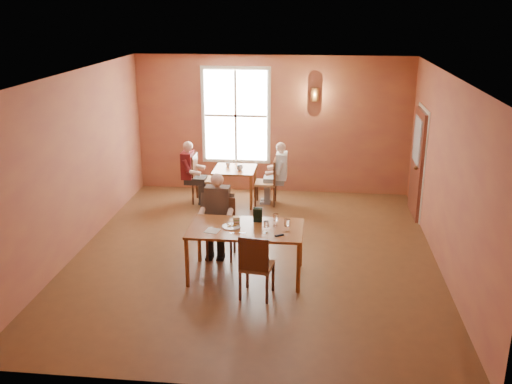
# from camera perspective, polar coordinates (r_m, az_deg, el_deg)

# --- Properties ---
(ground) EXTENTS (6.00, 7.00, 0.01)m
(ground) POSITION_cam_1_polar(r_m,az_deg,el_deg) (9.68, -0.13, -6.28)
(ground) COLOR brown
(ground) RESTS_ON ground
(wall_back) EXTENTS (6.00, 0.04, 3.00)m
(wall_back) POSITION_cam_1_polar(r_m,az_deg,el_deg) (12.54, 1.65, 6.71)
(wall_back) COLOR brown
(wall_back) RESTS_ON ground
(wall_front) EXTENTS (6.00, 0.04, 3.00)m
(wall_front) POSITION_cam_1_polar(r_m,az_deg,el_deg) (5.91, -3.94, -7.16)
(wall_front) COLOR brown
(wall_front) RESTS_ON ground
(wall_left) EXTENTS (0.04, 7.00, 3.00)m
(wall_left) POSITION_cam_1_polar(r_m,az_deg,el_deg) (9.93, -17.62, 2.70)
(wall_left) COLOR brown
(wall_left) RESTS_ON ground
(wall_right) EXTENTS (0.04, 7.00, 3.00)m
(wall_right) POSITION_cam_1_polar(r_m,az_deg,el_deg) (9.32, 18.52, 1.60)
(wall_right) COLOR brown
(wall_right) RESTS_ON ground
(ceiling) EXTENTS (6.00, 7.00, 0.04)m
(ceiling) POSITION_cam_1_polar(r_m,az_deg,el_deg) (8.86, -0.14, 11.64)
(ceiling) COLOR white
(ceiling) RESTS_ON wall_back
(window) EXTENTS (1.36, 0.10, 1.96)m
(window) POSITION_cam_1_polar(r_m,az_deg,el_deg) (12.54, -2.04, 7.64)
(window) COLOR white
(window) RESTS_ON wall_back
(door) EXTENTS (0.12, 1.04, 2.10)m
(door) POSITION_cam_1_polar(r_m,az_deg,el_deg) (11.61, 15.77, 2.76)
(door) COLOR maroon
(door) RESTS_ON ground
(wall_sconce) EXTENTS (0.16, 0.16, 0.28)m
(wall_sconce) POSITION_cam_1_polar(r_m,az_deg,el_deg) (12.28, 5.89, 9.69)
(wall_sconce) COLOR brown
(wall_sconce) RESTS_ON wall_back
(main_table) EXTENTS (1.73, 0.97, 0.81)m
(main_table) POSITION_cam_1_polar(r_m,az_deg,el_deg) (8.80, -1.01, -6.02)
(main_table) COLOR brown
(main_table) RESTS_ON ground
(chair_diner_main) EXTENTS (0.44, 0.44, 0.99)m
(chair_diner_main) POSITION_cam_1_polar(r_m,az_deg,el_deg) (9.43, -3.54, -3.76)
(chair_diner_main) COLOR #622E16
(chair_diner_main) RESTS_ON ground
(diner_main) EXTENTS (0.53, 0.53, 1.33)m
(diner_main) POSITION_cam_1_polar(r_m,az_deg,el_deg) (9.33, -3.59, -2.85)
(diner_main) COLOR black
(diner_main) RESTS_ON ground
(chair_empty) EXTENTS (0.49, 0.49, 0.98)m
(chair_empty) POSITION_cam_1_polar(r_m,az_deg,el_deg) (8.20, 0.09, -7.28)
(chair_empty) COLOR brown
(chair_empty) RESTS_ON ground
(plate_food) EXTENTS (0.36, 0.36, 0.04)m
(plate_food) POSITION_cam_1_polar(r_m,az_deg,el_deg) (8.66, -2.49, -3.42)
(plate_food) COLOR white
(plate_food) RESTS_ON main_table
(sandwich) EXTENTS (0.12, 0.11, 0.12)m
(sandwich) POSITION_cam_1_polar(r_m,az_deg,el_deg) (8.71, -1.95, -2.99)
(sandwich) COLOR tan
(sandwich) RESTS_ON main_table
(goblet_a) EXTENTS (0.11, 0.11, 0.21)m
(goblet_a) POSITION_cam_1_polar(r_m,az_deg,el_deg) (8.67, 1.97, -2.75)
(goblet_a) COLOR white
(goblet_a) RESTS_ON main_table
(goblet_b) EXTENTS (0.09, 0.09, 0.22)m
(goblet_b) POSITION_cam_1_polar(r_m,az_deg,el_deg) (8.45, 3.13, -3.33)
(goblet_b) COLOR white
(goblet_b) RESTS_ON main_table
(goblet_c) EXTENTS (0.09, 0.09, 0.20)m
(goblet_c) POSITION_cam_1_polar(r_m,az_deg,el_deg) (8.41, 1.02, -3.48)
(goblet_c) COLOR white
(goblet_c) RESTS_ON main_table
(menu_stand) EXTENTS (0.14, 0.07, 0.23)m
(menu_stand) POSITION_cam_1_polar(r_m,az_deg,el_deg) (8.81, 0.17, -2.32)
(menu_stand) COLOR black
(menu_stand) RESTS_ON main_table
(knife) EXTENTS (0.23, 0.05, 0.00)m
(knife) POSITION_cam_1_polar(r_m,az_deg,el_deg) (8.44, -1.82, -4.11)
(knife) COLOR silver
(knife) RESTS_ON main_table
(napkin) EXTENTS (0.24, 0.24, 0.01)m
(napkin) POSITION_cam_1_polar(r_m,az_deg,el_deg) (8.54, -4.39, -3.88)
(napkin) COLOR silver
(napkin) RESTS_ON main_table
(sunglasses) EXTENTS (0.13, 0.11, 0.02)m
(sunglasses) POSITION_cam_1_polar(r_m,az_deg,el_deg) (8.35, 2.35, -4.34)
(sunglasses) COLOR black
(sunglasses) RESTS_ON main_table
(second_table) EXTENTS (0.85, 0.85, 0.75)m
(second_table) POSITION_cam_1_polar(r_m,az_deg,el_deg) (12.01, -2.12, 0.62)
(second_table) COLOR brown
(second_table) RESTS_ON ground
(chair_diner_white) EXTENTS (0.43, 0.43, 0.97)m
(chair_diner_white) POSITION_cam_1_polar(r_m,az_deg,el_deg) (11.90, 0.97, 1.02)
(chair_diner_white) COLOR brown
(chair_diner_white) RESTS_ON ground
(diner_white) EXTENTS (0.51, 0.51, 1.27)m
(diner_white) POSITION_cam_1_polar(r_m,az_deg,el_deg) (11.85, 1.12, 1.71)
(diner_white) COLOR silver
(diner_white) RESTS_ON ground
(chair_diner_maroon) EXTENTS (0.46, 0.46, 1.03)m
(chair_diner_maroon) POSITION_cam_1_polar(r_m,az_deg,el_deg) (12.07, -5.19, 1.36)
(chair_diner_maroon) COLOR #613018
(chair_diner_maroon) RESTS_ON ground
(diner_maroon) EXTENTS (0.51, 0.51, 1.29)m
(diner_maroon) POSITION_cam_1_polar(r_m,az_deg,el_deg) (12.04, -5.34, 1.94)
(diner_maroon) COLOR maroon
(diner_maroon) RESTS_ON ground
(cup_a) EXTENTS (0.17, 0.17, 0.10)m
(cup_a) POSITION_cam_1_polar(r_m,az_deg,el_deg) (11.77, -1.64, 2.44)
(cup_a) COLOR silver
(cup_a) RESTS_ON second_table
(cup_b) EXTENTS (0.11, 0.11, 0.09)m
(cup_b) POSITION_cam_1_polar(r_m,az_deg,el_deg) (12.03, -2.83, 2.75)
(cup_b) COLOR white
(cup_b) RESTS_ON second_table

